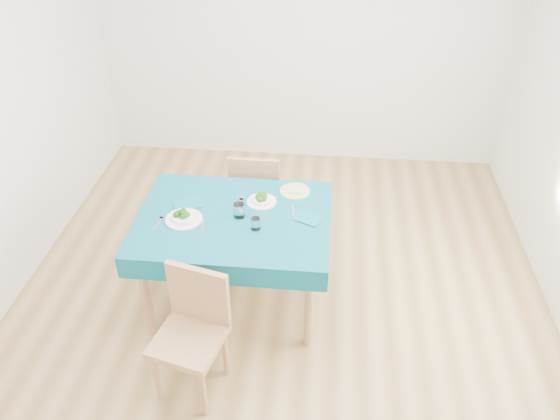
# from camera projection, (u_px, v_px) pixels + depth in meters

# --- Properties ---
(room_shell) EXTENTS (4.02, 4.52, 2.73)m
(room_shell) POSITION_uv_depth(u_px,v_px,m) (280.00, 144.00, 3.33)
(room_shell) COLOR olive
(room_shell) RESTS_ON ground
(table) EXTENTS (1.31, 1.00, 0.76)m
(table) POSITION_uv_depth(u_px,v_px,m) (236.00, 260.00, 3.93)
(table) COLOR #095163
(table) RESTS_ON ground
(chair_near) EXTENTS (0.49, 0.51, 0.98)m
(chair_near) POSITION_uv_depth(u_px,v_px,m) (187.00, 333.00, 3.21)
(chair_near) COLOR #A2744C
(chair_near) RESTS_ON ground
(chair_far) EXTENTS (0.42, 0.46, 1.02)m
(chair_far) POSITION_uv_depth(u_px,v_px,m) (258.00, 183.00, 4.51)
(chair_far) COLOR #A2744C
(chair_far) RESTS_ON ground
(bowl_near) EXTENTS (0.25, 0.25, 0.08)m
(bowl_near) POSITION_uv_depth(u_px,v_px,m) (183.00, 215.00, 3.66)
(bowl_near) COLOR white
(bowl_near) RESTS_ON table
(bowl_far) EXTENTS (0.21, 0.21, 0.06)m
(bowl_far) POSITION_uv_depth(u_px,v_px,m) (262.00, 199.00, 3.83)
(bowl_far) COLOR white
(bowl_far) RESTS_ON table
(fork_near) EXTENTS (0.03, 0.16, 0.00)m
(fork_near) POSITION_uv_depth(u_px,v_px,m) (158.00, 224.00, 3.64)
(fork_near) COLOR silver
(fork_near) RESTS_ON table
(knife_near) EXTENTS (0.05, 0.19, 0.00)m
(knife_near) POSITION_uv_depth(u_px,v_px,m) (203.00, 225.00, 3.63)
(knife_near) COLOR silver
(knife_near) RESTS_ON table
(fork_far) EXTENTS (0.04, 0.20, 0.00)m
(fork_far) POSITION_uv_depth(u_px,v_px,m) (238.00, 206.00, 3.81)
(fork_far) COLOR silver
(fork_far) RESTS_ON table
(knife_far) EXTENTS (0.05, 0.22, 0.00)m
(knife_far) POSITION_uv_depth(u_px,v_px,m) (293.00, 212.00, 3.75)
(knife_far) COLOR silver
(knife_far) RESTS_ON table
(napkin_near) EXTENTS (0.23, 0.20, 0.01)m
(napkin_near) POSITION_uv_depth(u_px,v_px,m) (188.00, 204.00, 3.82)
(napkin_near) COLOR #0D5B6D
(napkin_near) RESTS_ON table
(napkin_far) EXTENTS (0.21, 0.19, 0.01)m
(napkin_far) POSITION_uv_depth(u_px,v_px,m) (308.00, 219.00, 3.69)
(napkin_far) COLOR #0D5B6D
(napkin_far) RESTS_ON table
(tumbler_center) EXTENTS (0.08, 0.08, 0.10)m
(tumbler_center) POSITION_uv_depth(u_px,v_px,m) (239.00, 210.00, 3.69)
(tumbler_center) COLOR white
(tumbler_center) RESTS_ON table
(tumbler_side) EXTENTS (0.06, 0.06, 0.08)m
(tumbler_side) POSITION_uv_depth(u_px,v_px,m) (256.00, 224.00, 3.58)
(tumbler_side) COLOR white
(tumbler_side) RESTS_ON table
(side_plate) EXTENTS (0.22, 0.22, 0.01)m
(side_plate) POSITION_uv_depth(u_px,v_px,m) (295.00, 191.00, 3.96)
(side_plate) COLOR #B9CF65
(side_plate) RESTS_ON table
(bread_slice) EXTENTS (0.09, 0.09, 0.01)m
(bread_slice) POSITION_uv_depth(u_px,v_px,m) (295.00, 190.00, 3.95)
(bread_slice) COLOR beige
(bread_slice) RESTS_ON side_plate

